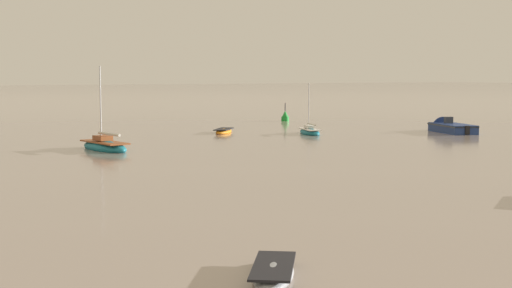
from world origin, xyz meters
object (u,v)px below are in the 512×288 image
Objects in this scene: sailboat_moored_2 at (105,146)px; channel_buoy at (285,117)px; rowboat_moored_0 at (224,131)px; motorboat_moored_0 at (448,129)px; rowboat_moored_1 at (273,273)px; sailboat_moored_0 at (310,132)px.

sailboat_moored_2 reaches higher than channel_buoy.
motorboat_moored_0 is (18.82, -10.54, 0.16)m from rowboat_moored_0.
sailboat_moored_2 is at bearing 108.35° from motorboat_moored_0.
rowboat_moored_0 is 1.54× the size of channel_buoy.
motorboat_moored_0 is at bearing 165.92° from rowboat_moored_1.
sailboat_moored_0 is 0.77× the size of sailboat_moored_2.
rowboat_moored_1 is 1.39× the size of channel_buoy.
rowboat_moored_0 is at bearing -66.59° from sailboat_moored_2.
rowboat_moored_0 is 1.11× the size of rowboat_moored_1.
motorboat_moored_0 is 3.09× the size of channel_buoy.
sailboat_moored_2 is at bearing 163.30° from rowboat_moored_0.
rowboat_moored_0 is 0.55× the size of sailboat_moored_2.
sailboat_moored_0 reaches higher than rowboat_moored_0.
channel_buoy is at bearing -9.41° from rowboat_moored_0.
rowboat_moored_0 is at bearing -143.25° from channel_buoy.
sailboat_moored_2 is at bearing -154.76° from rowboat_moored_1.
sailboat_moored_2 is (-15.07, -8.51, 0.12)m from rowboat_moored_0.
rowboat_moored_0 is 18.91m from channel_buoy.
channel_buoy is at bearing 31.33° from motorboat_moored_0.
rowboat_moored_1 is at bearing -125.69° from channel_buoy.
rowboat_moored_1 is at bearing -165.06° from rowboat_moored_0.
rowboat_moored_0 is at bearing 82.53° from motorboat_moored_0.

